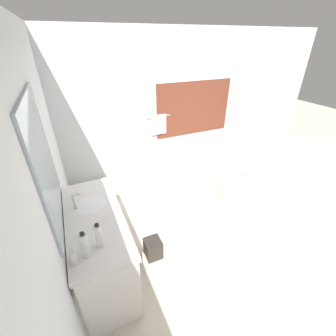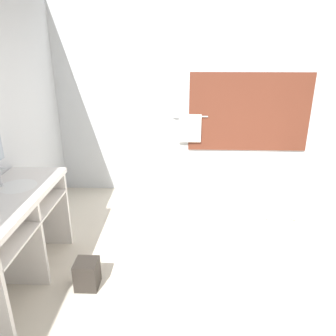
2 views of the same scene
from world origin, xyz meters
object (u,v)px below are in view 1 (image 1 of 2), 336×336
at_px(water_bottle_1, 99,236).
at_px(waste_bin, 153,248).
at_px(soap_dispenser, 74,258).
at_px(bathtub, 215,167).
at_px(water_bottle_2, 85,245).

height_order(water_bottle_1, waste_bin, water_bottle_1).
xyz_separation_m(soap_dispenser, waste_bin, (0.85, 0.50, -0.84)).
height_order(bathtub, water_bottle_2, water_bottle_2).
height_order(soap_dispenser, waste_bin, soap_dispenser).
bearing_deg(water_bottle_1, bathtub, 34.00).
bearing_deg(water_bottle_2, waste_bin, 31.58).
xyz_separation_m(water_bottle_1, soap_dispenser, (-0.22, -0.10, -0.05)).
bearing_deg(water_bottle_1, water_bottle_2, -153.89).
xyz_separation_m(water_bottle_2, soap_dispenser, (-0.10, -0.04, -0.06)).
bearing_deg(soap_dispenser, bathtub, 33.20).
xyz_separation_m(water_bottle_1, waste_bin, (0.62, 0.40, -0.89)).
bearing_deg(waste_bin, water_bottle_2, -148.42).
relative_size(bathtub, soap_dispenser, 12.25).
relative_size(water_bottle_1, waste_bin, 0.94).
distance_m(water_bottle_1, waste_bin, 1.16).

